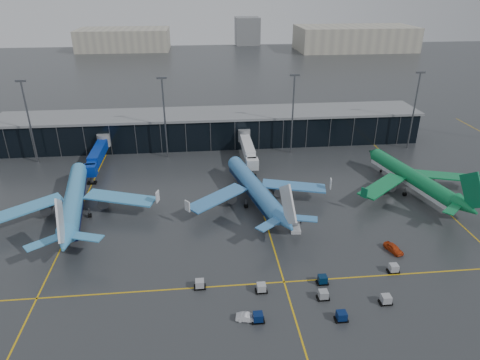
{
  "coord_description": "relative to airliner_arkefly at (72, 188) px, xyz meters",
  "views": [
    {
      "loc": [
        -4.84,
        -78.41,
        52.01
      ],
      "look_at": [
        5.0,
        18.0,
        6.0
      ],
      "focal_mm": 32.0,
      "sensor_mm": 36.0,
      "label": 1
    }
  ],
  "objects": [
    {
      "name": "terminal_pier",
      "position": [
        35.09,
        46.72,
        -1.63
      ],
      "size": [
        142.0,
        17.0,
        10.7
      ],
      "color": "black",
      "rests_on": "ground"
    },
    {
      "name": "distant_hangars",
      "position": [
        85.03,
        254.8,
        1.74
      ],
      "size": [
        260.0,
        71.0,
        22.0
      ],
      "color": "#B2AD99",
      "rests_on": "ground"
    },
    {
      "name": "service_van_white",
      "position": [
        37.07,
        -39.51,
        -6.4
      ],
      "size": [
        4.19,
        2.21,
        1.31
      ],
      "primitive_type": "imported",
      "rotation": [
        0.0,
        0.0,
        1.36
      ],
      "color": "silver",
      "rests_on": "ground"
    },
    {
      "name": "service_van_red",
      "position": [
        69.8,
        -22.78,
        -6.25
      ],
      "size": [
        3.29,
        5.06,
        1.6
      ],
      "primitive_type": "imported",
      "rotation": [
        0.0,
        0.0,
        0.33
      ],
      "color": "#B4340D",
      "rests_on": "ground"
    },
    {
      "name": "taxi_lines",
      "position": [
        45.09,
        -4.67,
        -7.04
      ],
      "size": [
        220.0,
        120.0,
        0.02
      ],
      "color": "gold",
      "rests_on": "ground"
    },
    {
      "name": "mobile_airstair",
      "position": [
        51.14,
        -12.71,
        -6.28
      ],
      "size": [
        2.54,
        3.42,
        3.45
      ],
      "rotation": [
        0.0,
        0.0,
        -0.11
      ],
      "color": "silver",
      "rests_on": "ground"
    },
    {
      "name": "airliner_klm_near",
      "position": [
        43.65,
        1.81,
        -0.32
      ],
      "size": [
        47.2,
        51.23,
        13.47
      ],
      "primitive_type": null,
      "rotation": [
        0.0,
        0.0,
        0.22
      ],
      "color": "#397CBC",
      "rests_on": "ground"
    },
    {
      "name": "jet_bridges",
      "position": [
        0.09,
        27.71,
        -2.5
      ],
      "size": [
        94.0,
        27.5,
        7.2
      ],
      "color": "#595B60",
      "rests_on": "ground"
    },
    {
      "name": "ground",
      "position": [
        35.09,
        -15.28,
        -7.05
      ],
      "size": [
        600.0,
        600.0,
        0.0
      ],
      "primitive_type": "plane",
      "color": "#282B2D",
      "rests_on": "ground"
    },
    {
      "name": "airliner_arkefly",
      "position": [
        0.0,
        0.0,
        0.0
      ],
      "size": [
        47.02,
        51.67,
        14.1
      ],
      "primitive_type": null,
      "rotation": [
        0.0,
        0.0,
        0.16
      ],
      "color": "#3D93CB",
      "rests_on": "ground"
    },
    {
      "name": "airliner_aer_lingus",
      "position": [
        85.92,
        3.97,
        -0.44
      ],
      "size": [
        46.04,
        50.05,
        13.22
      ],
      "primitive_type": null,
      "rotation": [
        0.0,
        0.0,
        0.21
      ],
      "color": "#0D753E",
      "rests_on": "ground"
    },
    {
      "name": "flood_masts",
      "position": [
        40.09,
        34.72,
        6.76
      ],
      "size": [
        203.0,
        0.5,
        25.5
      ],
      "color": "#595B60",
      "rests_on": "ground"
    },
    {
      "name": "baggage_carts",
      "position": [
        49.11,
        -34.75,
        -6.29
      ],
      "size": [
        39.81,
        13.14,
        1.7
      ],
      "color": "black",
      "rests_on": "ground"
    }
  ]
}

